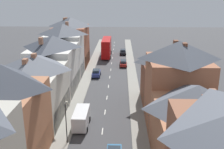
{
  "coord_description": "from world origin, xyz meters",
  "views": [
    {
      "loc": [
        2.45,
        -14.17,
        18.51
      ],
      "look_at": [
        0.74,
        35.08,
        2.84
      ],
      "focal_mm": 42.0,
      "sensor_mm": 36.0,
      "label": 1
    }
  ],
  "objects_px": {
    "car_parked_right_a": "(96,73)",
    "delivery_van": "(81,118)",
    "street_lamp": "(66,120)",
    "car_near_blue": "(123,63)",
    "car_parked_left_a": "(123,52)",
    "double_decker_bus_lead": "(106,47)"
  },
  "relations": [
    {
      "from": "street_lamp",
      "to": "car_parked_right_a",
      "type": "bearing_deg",
      "value": 87.61
    },
    {
      "from": "car_parked_left_a",
      "to": "delivery_van",
      "type": "distance_m",
      "value": 45.85
    },
    {
      "from": "car_parked_right_a",
      "to": "street_lamp",
      "type": "relative_size",
      "value": 0.7
    },
    {
      "from": "double_decker_bus_lead",
      "to": "delivery_van",
      "type": "height_order",
      "value": "double_decker_bus_lead"
    },
    {
      "from": "car_parked_left_a",
      "to": "car_near_blue",
      "type": "bearing_deg",
      "value": -90.0
    },
    {
      "from": "double_decker_bus_lead",
      "to": "car_parked_right_a",
      "type": "bearing_deg",
      "value": -93.83
    },
    {
      "from": "double_decker_bus_lead",
      "to": "car_parked_right_a",
      "type": "height_order",
      "value": "double_decker_bus_lead"
    },
    {
      "from": "car_parked_left_a",
      "to": "street_lamp",
      "type": "distance_m",
      "value": 50.51
    },
    {
      "from": "car_parked_left_a",
      "to": "street_lamp",
      "type": "bearing_deg",
      "value": -98.38
    },
    {
      "from": "double_decker_bus_lead",
      "to": "delivery_van",
      "type": "relative_size",
      "value": 2.08
    },
    {
      "from": "double_decker_bus_lead",
      "to": "car_near_blue",
      "type": "xyz_separation_m",
      "value": [
        4.91,
        -10.26,
        -2.02
      ]
    },
    {
      "from": "delivery_van",
      "to": "street_lamp",
      "type": "distance_m",
      "value": 5.01
    },
    {
      "from": "car_parked_left_a",
      "to": "delivery_van",
      "type": "height_order",
      "value": "delivery_van"
    },
    {
      "from": "double_decker_bus_lead",
      "to": "car_parked_right_a",
      "type": "xyz_separation_m",
      "value": [
        -1.29,
        -19.27,
        -1.97
      ]
    },
    {
      "from": "double_decker_bus_lead",
      "to": "delivery_van",
      "type": "bearing_deg",
      "value": -91.75
    },
    {
      "from": "car_near_blue",
      "to": "street_lamp",
      "type": "bearing_deg",
      "value": -101.37
    },
    {
      "from": "car_parked_right_a",
      "to": "delivery_van",
      "type": "xyz_separation_m",
      "value": [
        -0.0,
        -23.05,
        0.49
      ]
    },
    {
      "from": "car_parked_left_a",
      "to": "car_parked_right_a",
      "type": "xyz_separation_m",
      "value": [
        -6.2,
        -22.38,
        0.05
      ]
    },
    {
      "from": "car_near_blue",
      "to": "double_decker_bus_lead",
      "type": "bearing_deg",
      "value": 115.56
    },
    {
      "from": "car_parked_left_a",
      "to": "street_lamp",
      "type": "relative_size",
      "value": 0.8
    },
    {
      "from": "street_lamp",
      "to": "car_near_blue",
      "type": "bearing_deg",
      "value": 78.63
    },
    {
      "from": "car_near_blue",
      "to": "delivery_van",
      "type": "distance_m",
      "value": 32.65
    }
  ]
}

